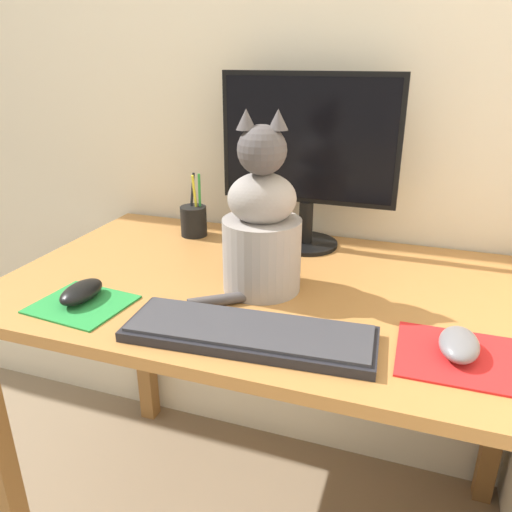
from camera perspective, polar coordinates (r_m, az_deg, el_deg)
wall_back at (r=1.36m, az=7.57°, el=23.36°), size 7.00×0.04×2.50m
desk at (r=1.15m, az=2.05°, el=-8.08°), size 1.19×0.70×0.75m
monitor at (r=1.26m, az=6.00°, el=11.69°), size 0.44×0.17×0.43m
keyboard at (r=0.89m, az=-0.78°, el=-8.79°), size 0.45×0.17×0.02m
mousepad_left at (r=1.06m, az=-19.28°, el=-5.23°), size 0.19×0.17×0.00m
mousepad_right at (r=0.91m, az=22.20°, el=-10.62°), size 0.20×0.18×0.00m
computer_mouse_left at (r=1.07m, az=-19.32°, el=-3.88°), size 0.06×0.11×0.04m
computer_mouse_right at (r=0.90m, az=22.20°, el=-9.32°), size 0.06×0.11×0.04m
cat at (r=1.02m, az=0.63°, el=3.31°), size 0.21×0.25×0.37m
pen_cup at (r=1.39m, az=-7.13°, el=4.10°), size 0.07×0.07×0.17m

